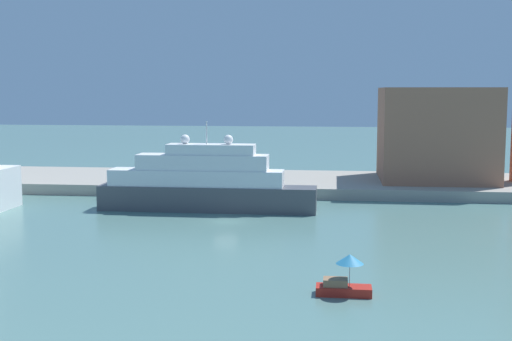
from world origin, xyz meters
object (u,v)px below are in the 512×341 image
parked_car (146,176)px  person_figure (170,176)px  mooring_bollard (259,183)px  harbor_building (436,134)px  small_motorboat (345,279)px  large_yacht (204,184)px

parked_car → person_figure: (3.45, 0.46, 0.10)m
mooring_bollard → person_figure: bearing=162.1°
mooring_bollard → parked_car: bearing=167.1°
harbor_building → small_motorboat: bearing=-104.6°
parked_car → mooring_bollard: size_ratio=4.70×
person_figure → large_yacht: bearing=-62.4°
small_motorboat → parked_car: bearing=120.8°
parked_car → person_figure: person_figure is taller
large_yacht → harbor_building: bearing=34.3°
small_motorboat → harbor_building: bearing=75.4°
large_yacht → small_motorboat: (16.46, -31.94, -2.05)m
harbor_building → person_figure: bearing=-171.9°
small_motorboat → parked_car: (-27.88, 46.69, 0.91)m
small_motorboat → harbor_building: harbor_building is taller
large_yacht → mooring_bollard: size_ratio=31.71×
large_yacht → parked_car: bearing=127.7°
large_yacht → mooring_bollard: large_yacht is taller
parked_car → harbor_building: bearing=8.0°
small_motorboat → parked_car: small_motorboat is taller
large_yacht → mooring_bollard: bearing=63.1°
harbor_building → parked_car: harbor_building is taller
small_motorboat → person_figure: person_figure is taller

